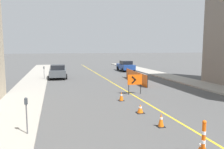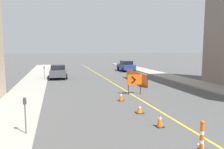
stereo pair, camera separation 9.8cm
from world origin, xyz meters
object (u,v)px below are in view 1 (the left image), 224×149
arrow_barricade_primary (135,80)px  parked_car_curb_near (58,71)px  traffic_cone_second (202,148)px  parking_meter_far_curb (44,70)px  parked_car_curb_mid (126,66)px  parking_meter_near_curb (26,108)px  delineator_post_front (203,141)px  traffic_cone_third (161,120)px  traffic_cone_fourth (140,109)px  traffic_cone_fifth (121,96)px

arrow_barricade_primary → parked_car_curb_near: size_ratio=0.34×
traffic_cone_second → parking_meter_far_curb: parking_meter_far_curb is taller
parked_car_curb_near → parked_car_curb_mid: same height
parking_meter_near_curb → delineator_post_front: bearing=-29.8°
parking_meter_near_curb → traffic_cone_third: bearing=-3.9°
traffic_cone_fourth → arrow_barricade_primary: 4.95m
parking_meter_near_curb → parking_meter_far_curb: parking_meter_near_curb is taller
traffic_cone_third → parked_car_curb_mid: 24.07m
traffic_cone_third → arrow_barricade_primary: arrow_barricade_primary is taller
traffic_cone_third → parked_car_curb_mid: bearing=75.3°
traffic_cone_second → traffic_cone_third: traffic_cone_third is taller
traffic_cone_third → parked_car_curb_mid: (6.09, 23.28, 0.49)m
traffic_cone_second → delineator_post_front: 0.33m
parked_car_curb_near → parking_meter_far_curb: bearing=-143.8°
traffic_cone_fifth → parked_car_curb_near: bearing=107.2°
parked_car_curb_near → parking_meter_near_curb: parking_meter_near_curb is taller
parking_meter_near_curb → traffic_cone_fifth: bearing=41.3°
delineator_post_front → parked_car_curb_near: size_ratio=0.28×
parked_car_curb_near → parked_car_curb_mid: 11.68m
traffic_cone_fifth → traffic_cone_third: bearing=-87.1°
arrow_barricade_primary → parking_meter_near_curb: size_ratio=1.02×
arrow_barricade_primary → traffic_cone_third: bearing=-99.9°
traffic_cone_second → arrow_barricade_primary: size_ratio=0.35×
traffic_cone_second → traffic_cone_fifth: 7.84m
parking_meter_near_curb → parked_car_curb_near: bearing=84.9°
delineator_post_front → parked_car_curb_mid: size_ratio=0.29×
arrow_barricade_primary → delineator_post_front: bearing=-96.7°
parked_car_curb_near → traffic_cone_second: bearing=-75.5°
delineator_post_front → parked_car_curb_near: parked_car_curb_near is taller
delineator_post_front → parked_car_curb_mid: parked_car_curb_mid is taller
traffic_cone_fifth → arrow_barricade_primary: arrow_barricade_primary is taller
parking_meter_near_curb → parking_meter_far_curb: 16.22m
parking_meter_far_curb → traffic_cone_fifth: bearing=-64.8°
parking_meter_near_curb → parking_meter_far_curb: bearing=90.0°
delineator_post_front → traffic_cone_fifth: bearing=91.9°
traffic_cone_fourth → parking_meter_far_curb: size_ratio=0.35×
traffic_cone_fourth → parked_car_curb_near: size_ratio=0.11×
traffic_cone_fourth → arrow_barricade_primary: (1.44, 4.66, 0.83)m
delineator_post_front → parking_meter_near_curb: bearing=150.2°
parked_car_curb_near → parking_meter_near_curb: size_ratio=2.97×
traffic_cone_third → traffic_cone_second: bearing=-88.1°
arrow_barricade_primary → parking_meter_near_curb: parking_meter_near_curb is taller
traffic_cone_fourth → parking_meter_near_curb: parking_meter_near_curb is taller
arrow_barricade_primary → parking_meter_near_curb: (-7.01, -6.48, 0.09)m
traffic_cone_third → delineator_post_front: size_ratio=0.50×
traffic_cone_fourth → traffic_cone_fifth: size_ratio=0.80×
delineator_post_front → parking_meter_far_curb: bearing=106.2°
traffic_cone_fourth → delineator_post_front: bearing=-88.9°
traffic_cone_second → delineator_post_front: size_ratio=0.42×
traffic_cone_second → parking_meter_far_curb: (-5.75, 19.32, 0.85)m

